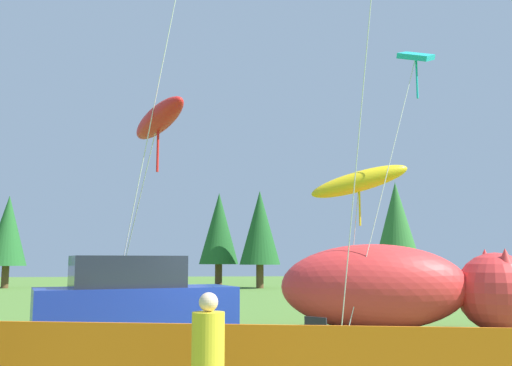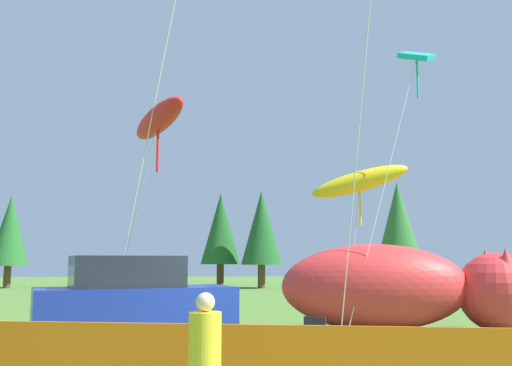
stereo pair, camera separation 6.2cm
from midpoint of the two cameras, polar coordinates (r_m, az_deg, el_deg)
ground_plane at (r=11.22m, az=-1.97°, el=-17.81°), size 120.00×120.00×0.00m
parked_car at (r=13.08m, az=-12.05°, el=-11.79°), size 4.57×2.82×2.06m
folding_chair at (r=11.11m, az=6.54°, el=-15.09°), size 0.74×0.74×0.92m
inflatable_cat at (r=16.90m, az=14.44°, el=-10.36°), size 7.22×3.56×2.43m
spectator_in_red_shirt at (r=6.38m, az=-4.87°, el=-17.46°), size 0.35×0.35×1.62m
kite_red_lizard at (r=14.20m, az=-9.62°, el=6.24°), size 2.25×4.05×5.83m
kite_yellow_hero at (r=17.02m, az=10.41°, el=0.13°), size 3.02×1.34×5.00m
kite_teal_diamond at (r=18.08m, az=15.75°, el=11.65°), size 3.18×1.41×8.40m
horizon_tree_east at (r=44.84m, az=-23.36°, el=-4.41°), size 2.78×2.78×6.63m
horizon_tree_west at (r=43.16m, az=-3.52°, el=-4.59°), size 2.95×2.95×7.05m
horizon_tree_mid at (r=50.28m, az=14.06°, el=-3.68°), size 3.63×3.63×8.67m
horizon_tree_northeast at (r=41.12m, az=0.59°, el=-4.50°), size 2.93×2.93×6.98m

